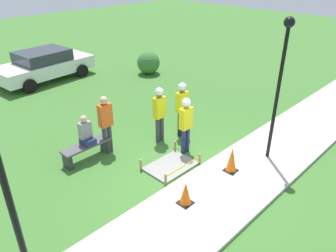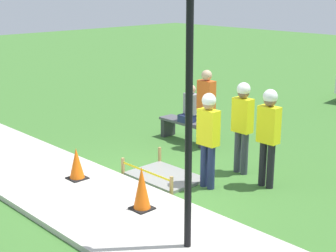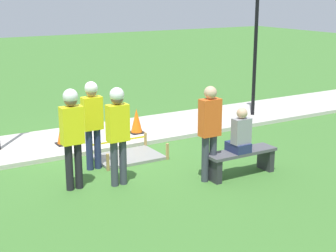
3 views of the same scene
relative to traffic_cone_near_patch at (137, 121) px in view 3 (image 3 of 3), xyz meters
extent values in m
plane|color=#3D702D|center=(1.16, 0.78, -0.40)|extent=(60.00, 60.00, 0.00)
cube|color=#BCB7AD|center=(1.16, -0.33, -0.35)|extent=(28.00, 2.23, 0.10)
cube|color=gray|center=(0.95, 1.43, -0.37)|extent=(1.41, 1.00, 0.06)
cube|color=tan|center=(0.25, 0.93, -0.22)|extent=(0.05, 0.05, 0.36)
cube|color=tan|center=(1.66, 0.93, -0.22)|extent=(0.05, 0.05, 0.36)
cube|color=tan|center=(0.25, 1.93, -0.22)|extent=(0.05, 0.05, 0.36)
cube|color=tan|center=(1.66, 1.93, -0.22)|extent=(0.05, 0.05, 0.36)
cube|color=yellow|center=(0.95, 0.93, -0.13)|extent=(1.41, 0.00, 0.04)
cube|color=black|center=(0.00, 0.00, -0.29)|extent=(0.34, 0.34, 0.02)
cone|color=orange|center=(0.00, 0.00, 0.02)|extent=(0.29, 0.29, 0.59)
cube|color=black|center=(1.91, 0.01, -0.29)|extent=(0.34, 0.34, 0.02)
cone|color=orange|center=(1.91, 0.01, 0.08)|extent=(0.29, 0.29, 0.72)
cube|color=#2D2D33|center=(-1.15, 3.51, -0.18)|extent=(0.12, 0.40, 0.45)
cube|color=#2D2D33|center=(0.15, 3.51, -0.18)|extent=(0.12, 0.40, 0.45)
cube|color=#4C4C51|center=(-0.50, 3.51, 0.08)|extent=(1.50, 0.44, 0.06)
cube|color=navy|center=(-0.42, 3.51, 0.20)|extent=(0.34, 0.44, 0.18)
cube|color=gray|center=(-0.42, 3.59, 0.54)|extent=(0.36, 0.20, 0.50)
sphere|color=tan|center=(-0.42, 3.59, 0.89)|extent=(0.21, 0.21, 0.21)
cylinder|color=#383D47|center=(1.71, 2.75, 0.03)|extent=(0.14, 0.14, 0.87)
cylinder|color=#383D47|center=(1.89, 2.75, 0.03)|extent=(0.14, 0.14, 0.87)
cube|color=yellow|center=(1.80, 2.75, 0.81)|extent=(0.40, 0.22, 0.69)
sphere|color=brown|center=(1.80, 2.75, 1.27)|extent=(0.24, 0.24, 0.24)
sphere|color=white|center=(1.80, 2.75, 1.33)|extent=(0.27, 0.27, 0.27)
cylinder|color=navy|center=(1.77, 1.68, 0.02)|extent=(0.14, 0.14, 0.85)
cylinder|color=navy|center=(1.95, 1.68, 0.02)|extent=(0.14, 0.14, 0.85)
cube|color=yellow|center=(1.86, 1.68, 0.78)|extent=(0.40, 0.22, 0.67)
sphere|color=#A37A5B|center=(1.86, 1.68, 1.23)|extent=(0.23, 0.23, 0.23)
sphere|color=white|center=(1.86, 1.68, 1.29)|extent=(0.26, 0.26, 0.26)
cylinder|color=black|center=(2.50, 2.51, 0.03)|extent=(0.14, 0.14, 0.88)
cylinder|color=black|center=(2.68, 2.51, 0.03)|extent=(0.14, 0.14, 0.88)
cube|color=yellow|center=(2.59, 2.51, 0.82)|extent=(0.40, 0.22, 0.69)
sphere|color=brown|center=(2.59, 2.51, 1.28)|extent=(0.24, 0.24, 0.24)
sphere|color=white|center=(2.59, 2.51, 1.35)|extent=(0.27, 0.27, 0.27)
cylinder|color=#383D47|center=(0.12, 3.42, 0.05)|extent=(0.14, 0.14, 0.90)
cylinder|color=#383D47|center=(0.30, 3.42, 0.05)|extent=(0.14, 0.14, 0.90)
cube|color=#E55B1E|center=(0.21, 3.42, 0.85)|extent=(0.40, 0.22, 0.71)
sphere|color=tan|center=(0.21, 3.42, 1.33)|extent=(0.24, 0.24, 0.24)
cylinder|color=black|center=(-3.74, -0.01, 1.58)|extent=(0.10, 0.10, 3.76)
camera|label=1|loc=(-4.72, -4.06, 5.05)|focal=35.00mm
camera|label=2|loc=(7.94, -5.12, 3.33)|focal=55.00mm
camera|label=3|loc=(5.67, 11.06, 3.19)|focal=55.00mm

